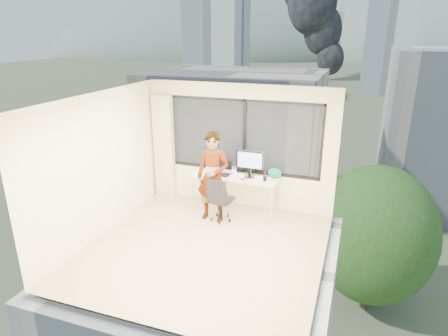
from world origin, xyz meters
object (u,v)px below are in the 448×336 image
at_px(chair, 221,198).
at_px(desk, 234,193).
at_px(game_console, 229,170).
at_px(handbag, 275,173).
at_px(laptop, 221,169).
at_px(monitor, 250,164).
at_px(person, 213,177).

bearing_deg(chair, desk, 89.03).
distance_m(desk, game_console, 0.50).
bearing_deg(handbag, laptop, -156.32).
bearing_deg(monitor, laptop, -175.39).
relative_size(person, handbag, 6.46).
distance_m(chair, monitor, 0.93).
xyz_separation_m(desk, laptop, (-0.30, 0.02, 0.50)).
height_order(monitor, laptop, monitor).
distance_m(desk, person, 0.80).
xyz_separation_m(person, monitor, (0.57, 0.62, 0.14)).
bearing_deg(monitor, handbag, 12.10).
distance_m(game_console, handbag, 1.00).
height_order(desk, chair, chair).
xyz_separation_m(chair, monitor, (0.40, 0.63, 0.56)).
xyz_separation_m(desk, person, (-0.27, -0.55, 0.52)).
distance_m(desk, handbag, 0.95).
height_order(chair, monitor, monitor).
xyz_separation_m(game_console, laptop, (-0.10, -0.19, 0.08)).
distance_m(monitor, handbag, 0.54).
bearing_deg(chair, handbag, 48.32).
xyz_separation_m(chair, handbag, (0.90, 0.74, 0.39)).
bearing_deg(chair, game_console, 106.10).
relative_size(person, game_console, 5.50).
xyz_separation_m(desk, chair, (-0.10, -0.56, 0.10)).
xyz_separation_m(desk, game_console, (-0.19, 0.21, 0.41)).
bearing_deg(monitor, chair, -122.80).
height_order(monitor, game_console, monitor).
bearing_deg(game_console, monitor, -23.52).
bearing_deg(laptop, game_console, 64.94).
xyz_separation_m(person, laptop, (-0.03, 0.56, -0.02)).
relative_size(desk, laptop, 4.58).
bearing_deg(person, laptop, 93.71).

